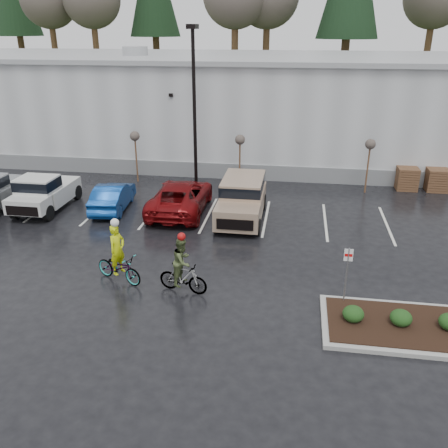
% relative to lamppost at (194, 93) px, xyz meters
% --- Properties ---
extents(ground, '(120.00, 120.00, 0.00)m').
position_rel_lamppost_xyz_m(ground, '(4.00, -12.00, -5.69)').
color(ground, black).
rests_on(ground, ground).
extents(warehouse, '(60.50, 15.50, 7.20)m').
position_rel_lamppost_xyz_m(warehouse, '(4.00, 9.99, -2.04)').
color(warehouse, '#AEB1B3').
rests_on(warehouse, ground).
extents(wooded_ridge, '(80.00, 25.00, 6.00)m').
position_rel_lamppost_xyz_m(wooded_ridge, '(4.00, 33.00, -2.69)').
color(wooded_ridge, '#293D19').
rests_on(wooded_ridge, ground).
extents(lamppost, '(0.50, 1.00, 9.22)m').
position_rel_lamppost_xyz_m(lamppost, '(0.00, 0.00, 0.00)').
color(lamppost, black).
rests_on(lamppost, ground).
extents(sapling_west, '(0.60, 0.60, 3.20)m').
position_rel_lamppost_xyz_m(sapling_west, '(-4.00, 1.00, -2.96)').
color(sapling_west, '#4F321F').
rests_on(sapling_west, ground).
extents(sapling_mid, '(0.60, 0.60, 3.20)m').
position_rel_lamppost_xyz_m(sapling_mid, '(2.50, 1.00, -2.96)').
color(sapling_mid, '#4F321F').
rests_on(sapling_mid, ground).
extents(sapling_east, '(0.60, 0.60, 3.20)m').
position_rel_lamppost_xyz_m(sapling_east, '(10.00, 1.00, -2.96)').
color(sapling_east, '#4F321F').
rests_on(sapling_east, ground).
extents(pallet_stack_a, '(1.20, 1.20, 1.35)m').
position_rel_lamppost_xyz_m(pallet_stack_a, '(12.50, 2.00, -5.01)').
color(pallet_stack_a, '#4F321F').
rests_on(pallet_stack_a, ground).
extents(pallet_stack_b, '(1.20, 1.20, 1.35)m').
position_rel_lamppost_xyz_m(pallet_stack_b, '(14.20, 2.00, -5.01)').
color(pallet_stack_b, '#4F321F').
rests_on(pallet_stack_b, ground).
extents(curb_island, '(8.00, 3.00, 0.15)m').
position_rel_lamppost_xyz_m(curb_island, '(11.00, -13.00, -5.61)').
color(curb_island, gray).
rests_on(curb_island, ground).
extents(shrub_a, '(0.70, 0.70, 0.52)m').
position_rel_lamppost_xyz_m(shrub_a, '(8.00, -13.00, -5.27)').
color(shrub_a, '#143713').
rests_on(shrub_a, curb_island).
extents(shrub_b, '(0.70, 0.70, 0.52)m').
position_rel_lamppost_xyz_m(shrub_b, '(9.50, -13.00, -5.27)').
color(shrub_b, '#143713').
rests_on(shrub_b, curb_island).
extents(fire_lane_sign, '(0.30, 0.05, 2.20)m').
position_rel_lamppost_xyz_m(fire_lane_sign, '(7.80, -11.80, -4.28)').
color(fire_lane_sign, gray).
rests_on(fire_lane_sign, ground).
extents(pickup_white, '(2.10, 5.20, 1.96)m').
position_rel_lamppost_xyz_m(pickup_white, '(-7.26, -4.22, -4.71)').
color(pickup_white, silver).
rests_on(pickup_white, ground).
extents(car_blue, '(1.94, 4.45, 1.42)m').
position_rel_lamppost_xyz_m(car_blue, '(-3.70, -3.94, -4.97)').
color(car_blue, navy).
rests_on(car_blue, ground).
extents(car_red, '(2.80, 5.89, 1.62)m').
position_rel_lamppost_xyz_m(car_red, '(-0.05, -3.69, -4.87)').
color(car_red, maroon).
rests_on(car_red, ground).
extents(suv_tan, '(2.20, 5.10, 2.06)m').
position_rel_lamppost_xyz_m(suv_tan, '(3.27, -4.39, -4.66)').
color(suv_tan, '#9D836B').
rests_on(suv_tan, ground).
extents(cyclist_hivis, '(2.25, 1.51, 2.59)m').
position_rel_lamppost_xyz_m(cyclist_hivis, '(-0.61, -11.37, -4.90)').
color(cyclist_hivis, '#3F3F44').
rests_on(cyclist_hivis, ground).
extents(cyclist_olive, '(1.90, 0.95, 2.38)m').
position_rel_lamppost_xyz_m(cyclist_olive, '(2.01, -11.79, -4.82)').
color(cyclist_olive, '#3F3F44').
rests_on(cyclist_olive, ground).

